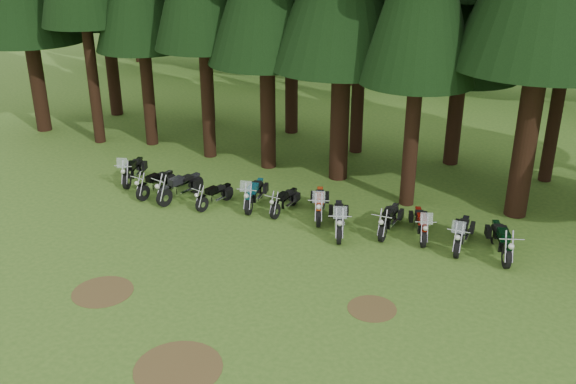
% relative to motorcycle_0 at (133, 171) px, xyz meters
% --- Properties ---
extents(ground, '(120.00, 120.00, 0.00)m').
position_rel_motorcycle_0_xyz_m(ground, '(7.52, -5.41, -0.48)').
color(ground, '#385D1D').
rests_on(ground, ground).
extents(decid_2, '(6.72, 6.53, 8.40)m').
position_rel_motorcycle_0_xyz_m(decid_2, '(-2.92, 19.36, 4.48)').
color(decid_2, black).
rests_on(decid_2, ground).
extents(decid_3, '(6.12, 5.95, 7.65)m').
position_rel_motorcycle_0_xyz_m(decid_3, '(2.80, 19.72, 4.03)').
color(decid_3, black).
rests_on(decid_3, ground).
extents(decid_4, '(5.93, 5.76, 7.41)m').
position_rel_motorcycle_0_xyz_m(decid_4, '(9.10, 20.91, 3.89)').
color(decid_4, black).
rests_on(decid_4, ground).
extents(dirt_patch_0, '(1.80, 1.80, 0.01)m').
position_rel_motorcycle_0_xyz_m(dirt_patch_0, '(4.52, -7.41, -0.47)').
color(dirt_patch_0, '#4C3D1E').
rests_on(dirt_patch_0, ground).
extents(dirt_patch_1, '(1.40, 1.40, 0.01)m').
position_rel_motorcycle_0_xyz_m(dirt_patch_1, '(12.02, -4.91, -0.47)').
color(dirt_patch_1, '#4C3D1E').
rests_on(dirt_patch_1, ground).
extents(dirt_patch_2, '(2.20, 2.20, 0.01)m').
position_rel_motorcycle_0_xyz_m(dirt_patch_2, '(8.52, -9.41, -0.47)').
color(dirt_patch_2, '#4C3D1E').
rests_on(dirt_patch_2, ground).
extents(motorcycle_0, '(0.95, 2.25, 1.44)m').
position_rel_motorcycle_0_xyz_m(motorcycle_0, '(0.00, 0.00, 0.00)').
color(motorcycle_0, black).
rests_on(motorcycle_0, ground).
extents(motorcycle_1, '(0.43, 2.14, 0.87)m').
position_rel_motorcycle_0_xyz_m(motorcycle_1, '(1.65, -0.68, -0.04)').
color(motorcycle_1, black).
rests_on(motorcycle_1, ground).
extents(motorcycle_2, '(0.69, 2.35, 0.97)m').
position_rel_motorcycle_0_xyz_m(motorcycle_2, '(2.81, -0.70, 0.01)').
color(motorcycle_2, black).
rests_on(motorcycle_2, ground).
extents(motorcycle_3, '(0.58, 1.93, 0.79)m').
position_rel_motorcycle_0_xyz_m(motorcycle_3, '(4.34, -0.67, -0.07)').
color(motorcycle_3, black).
rests_on(motorcycle_3, ground).
extents(motorcycle_4, '(0.76, 2.32, 1.46)m').
position_rel_motorcycle_0_xyz_m(motorcycle_4, '(5.73, -0.06, 0.01)').
color(motorcycle_4, black).
rests_on(motorcycle_4, ground).
extents(motorcycle_5, '(0.33, 1.97, 0.80)m').
position_rel_motorcycle_0_xyz_m(motorcycle_5, '(6.99, -0.04, -0.07)').
color(motorcycle_5, black).
rests_on(motorcycle_5, ground).
extents(motorcycle_6, '(1.11, 2.31, 1.49)m').
position_rel_motorcycle_0_xyz_m(motorcycle_6, '(8.34, 0.08, 0.02)').
color(motorcycle_6, black).
rests_on(motorcycle_6, ground).
extents(motorcycle_7, '(1.15, 2.33, 1.51)m').
position_rel_motorcycle_0_xyz_m(motorcycle_7, '(9.46, -0.83, 0.03)').
color(motorcycle_7, black).
rests_on(motorcycle_7, ground).
extents(motorcycle_8, '(0.30, 2.16, 0.88)m').
position_rel_motorcycle_0_xyz_m(motorcycle_8, '(11.03, -0.04, -0.03)').
color(motorcycle_8, black).
rests_on(motorcycle_8, ground).
extents(motorcycle_9, '(1.06, 2.14, 1.38)m').
position_rel_motorcycle_0_xyz_m(motorcycle_9, '(12.12, 0.05, -0.02)').
color(motorcycle_9, black).
rests_on(motorcycle_9, ground).
extents(motorcycle_10, '(0.43, 2.26, 1.43)m').
position_rel_motorcycle_0_xyz_m(motorcycle_10, '(13.55, -0.12, -0.00)').
color(motorcycle_10, black).
rests_on(motorcycle_10, ground).
extents(motorcycle_11, '(0.97, 2.25, 0.96)m').
position_rel_motorcycle_0_xyz_m(motorcycle_11, '(14.81, -0.13, 0.01)').
color(motorcycle_11, black).
rests_on(motorcycle_11, ground).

